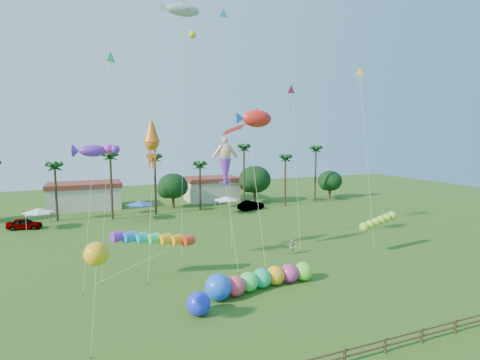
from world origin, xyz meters
name	(u,v)px	position (x,y,z in m)	size (l,w,h in m)	color
ground	(292,318)	(0.00, 0.00, 0.00)	(160.00, 160.00, 0.00)	#285116
tree_line	(188,185)	(3.57, 44.00, 4.28)	(69.46, 8.91, 11.00)	#3A2819
buildings_row	(147,194)	(-3.09, 50.00, 2.00)	(35.00, 7.00, 4.00)	beige
tent_row	(140,203)	(-6.00, 36.33, 2.75)	(31.00, 4.00, 0.60)	white
fence	(345,354)	(0.00, -6.00, 0.61)	(36.12, 0.12, 1.00)	brown
car_a	(24,224)	(-21.95, 37.03, 0.77)	(1.82, 4.53, 1.54)	#4C4C54
car_b	(251,205)	(13.41, 37.71, 0.83)	(1.76, 5.05, 1.66)	#4C4C54
spectator_b	(292,247)	(7.43, 12.77, 0.83)	(0.81, 0.63, 1.66)	#AE9E91
caterpillar_inflatable	(257,280)	(-0.26, 5.46, 0.91)	(10.64, 3.16, 2.16)	#E83D5A
blue_ball	(199,304)	(-6.15, 2.96, 0.89)	(1.77, 1.77, 1.77)	#1A2BF2
rainbow_tube	(169,242)	(-6.77, 10.62, 3.52)	(10.27, 2.65, 4.02)	red
green_worm	(364,227)	(14.65, 9.70, 3.16)	(8.63, 1.39, 3.78)	#9BD62F
orange_ball_kite	(96,254)	(-13.01, 0.88, 6.11)	(1.81, 1.81, 6.85)	#FFB314
merman_kite	(225,165)	(0.10, 14.34, 10.12)	(2.43, 5.76, 12.59)	#DCA67D
fish_kite	(257,119)	(4.19, 15.31, 15.02)	(5.15, 6.66, 16.08)	red
shark_kite	(183,10)	(-3.16, 18.24, 26.42)	(5.04, 6.72, 27.29)	#9CA4AA
squid_kite	(152,143)	(-7.31, 15.07, 12.47)	(2.52, 5.85, 14.72)	orange
lobster_kite	(93,151)	(-12.77, 13.20, 11.83)	(4.48, 5.01, 12.61)	purple
delta_kite_red	(292,92)	(10.16, 18.25, 18.45)	(2.00, 5.15, 19.37)	red
delta_kite_yellow	(360,76)	(17.44, 14.67, 20.28)	(1.10, 4.35, 21.28)	#FFB01A
delta_kite_green	(111,61)	(-10.79, 16.01, 20.18)	(2.48, 4.76, 21.14)	#35E16E
delta_kite_blue	(224,19)	(2.40, 21.02, 26.89)	(1.27, 3.86, 28.09)	#1A8AEA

